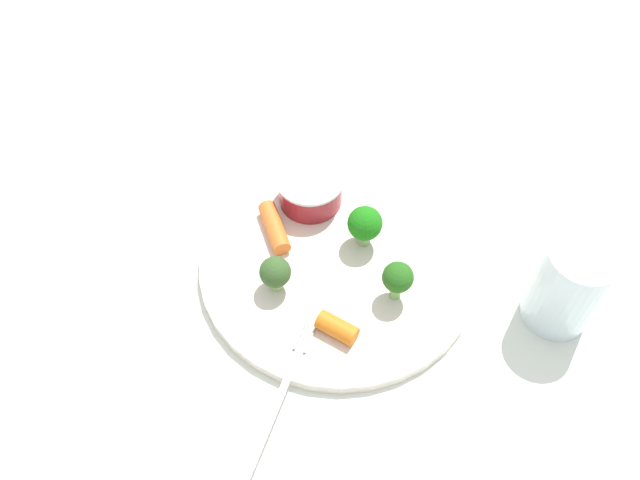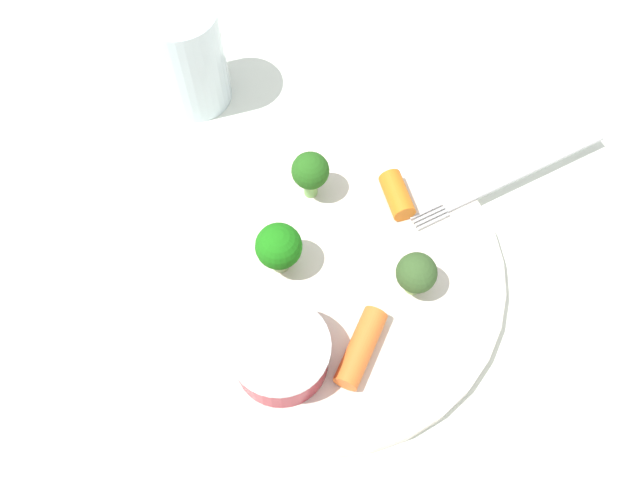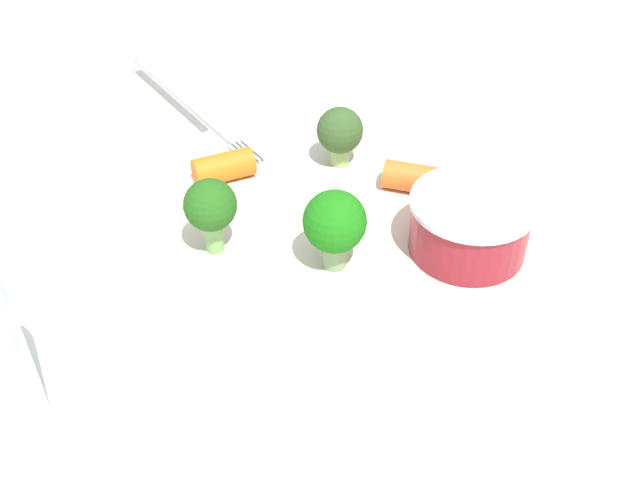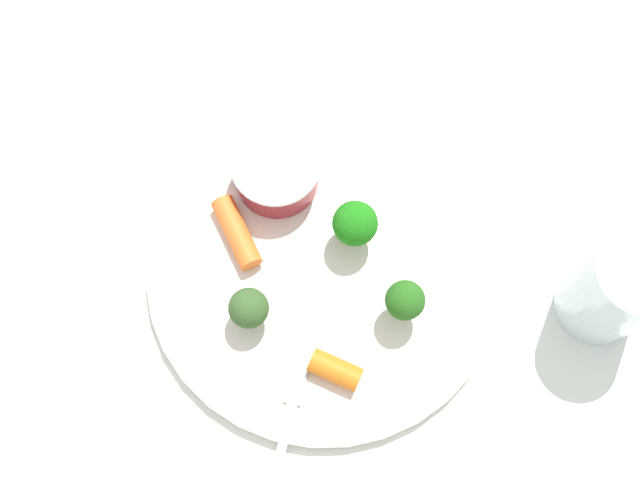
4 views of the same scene
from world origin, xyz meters
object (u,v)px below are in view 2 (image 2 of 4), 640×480
plate (322,272)px  fork (507,180)px  drinking_glass (188,57)px  carrot_stick_1 (397,195)px  broccoli_floret_1 (416,274)px  broccoli_floret_0 (310,172)px  broccoli_floret_2 (279,247)px  carrot_stick_0 (361,348)px  sauce_cup (281,354)px

plate → fork: fork is taller
drinking_glass → fork: bearing=123.1°
carrot_stick_1 → broccoli_floret_1: bearing=60.4°
broccoli_floret_0 → broccoli_floret_2: 0.07m
drinking_glass → carrot_stick_1: bearing=109.2°
broccoli_floret_1 → broccoli_floret_0: bearing=-83.5°
plate → broccoli_floret_2: bearing=-41.2°
broccoli_floret_0 → broccoli_floret_1: bearing=96.5°
broccoli_floret_1 → broccoli_floret_2: 0.10m
carrot_stick_0 → fork: size_ratio=0.32×
plate → broccoli_floret_1: (-0.04, 0.05, 0.03)m
broccoli_floret_1 → carrot_stick_0: 0.06m
broccoli_floret_0 → broccoli_floret_1: (-0.01, 0.11, -0.01)m
broccoli_floret_2 → carrot_stick_1: size_ratio=1.25×
carrot_stick_0 → carrot_stick_1: (-0.10, -0.08, 0.00)m
sauce_cup → fork: 0.23m
carrot_stick_0 → carrot_stick_1: same height
sauce_cup → drinking_glass: size_ratio=0.71×
carrot_stick_0 → carrot_stick_1: 0.13m
fork → sauce_cup: bearing=4.4°
broccoli_floret_2 → fork: 0.19m
broccoli_floret_1 → drinking_glass: drinking_glass is taller
sauce_cup → broccoli_floret_1: (-0.11, 0.01, 0.01)m
sauce_cup → broccoli_floret_2: bearing=-123.8°
carrot_stick_0 → drinking_glass: (-0.03, -0.27, 0.03)m
broccoli_floret_2 → broccoli_floret_1: bearing=133.4°
broccoli_floret_1 → broccoli_floret_2: bearing=-46.6°
sauce_cup → plate: bearing=-147.3°
broccoli_floret_2 → carrot_stick_1: broccoli_floret_2 is taller
broccoli_floret_2 → broccoli_floret_0: bearing=-144.9°
drinking_glass → broccoli_floret_0: bearing=96.9°
plate → broccoli_floret_1: size_ratio=6.95×
drinking_glass → carrot_stick_0: bearing=83.6°
plate → sauce_cup: sauce_cup is taller
plate → broccoli_floret_2: broccoli_floret_2 is taller
carrot_stick_0 → carrot_stick_1: bearing=-140.2°
carrot_stick_1 → drinking_glass: size_ratio=0.39×
sauce_cup → broccoli_floret_2: size_ratio=1.45×
broccoli_floret_0 → broccoli_floret_2: broccoli_floret_2 is taller
drinking_glass → sauce_cup: bearing=72.4°
sauce_cup → broccoli_floret_1: size_ratio=1.73×
sauce_cup → broccoli_floret_1: bearing=175.1°
broccoli_floret_2 → carrot_stick_1: 0.11m
plate → broccoli_floret_1: bearing=130.9°
plate → carrot_stick_0: bearing=76.1°
plate → fork: bearing=171.7°
plate → broccoli_floret_0: broccoli_floret_0 is taller
fork → broccoli_floret_2: bearing=-13.3°
carrot_stick_1 → fork: (-0.08, 0.04, -0.01)m
fork → drinking_glass: size_ratio=1.89×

